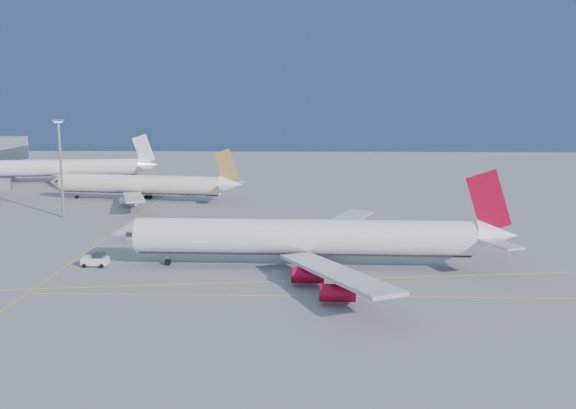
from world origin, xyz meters
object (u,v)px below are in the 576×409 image
object	(u,v)px
airliner_virgin	(312,238)
airliner_etihad	(144,185)
airliner_third	(69,168)
light_mast	(61,160)
pushback_tug	(96,260)

from	to	relation	value
airliner_virgin	airliner_etihad	world-z (taller)	airliner_virgin
airliner_virgin	airliner_third	xyz separation A→B (m)	(-86.11, 114.23, -0.23)
airliner_etihad	light_mast	bearing A→B (deg)	-108.42
airliner_etihad	pushback_tug	bearing A→B (deg)	-73.80
airliner_third	airliner_virgin	bearing A→B (deg)	-61.47
airliner_third	pushback_tug	distance (m)	124.24
airliner_virgin	light_mast	size ratio (longest dim) A/B	2.94
airliner_virgin	light_mast	xyz separation A→B (m)	(-62.64, 46.54, 9.13)
airliner_virgin	airliner_etihad	xyz separation A→B (m)	(-48.86, 73.61, -0.62)
pushback_tug	airliner_virgin	bearing A→B (deg)	3.75
light_mast	airliner_etihad	bearing A→B (deg)	63.02
pushback_tug	light_mast	size ratio (longest dim) A/B	0.19
airliner_virgin	airliner_third	size ratio (longest dim) A/B	1.14
airliner_third	light_mast	bearing A→B (deg)	-79.36
airliner_virgin	airliner_etihad	bearing A→B (deg)	124.93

